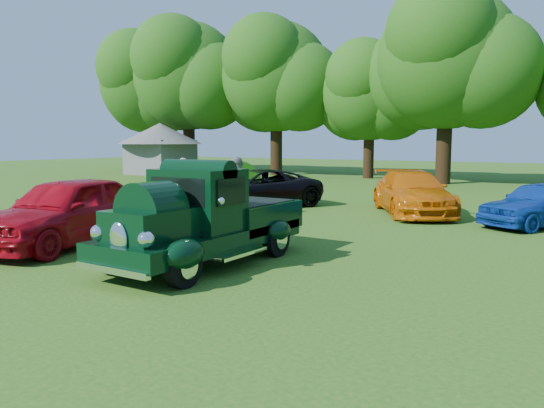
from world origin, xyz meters
The scene contains 12 objects.
ground centered at (0.00, 0.00, 0.00)m, with size 120.00×120.00×0.00m, color #225012.
hero_pickup centered at (0.38, -0.54, 0.83)m, with size 2.30×4.93×1.93m.
red_convertible centered at (-3.62, -0.85, 0.83)m, with size 1.96×4.87×1.66m, color #9D0613.
back_car_lime centered at (-7.26, 9.19, 0.82)m, with size 1.75×5.01×1.65m, color #3EB217.
back_car_black centered at (-4.04, 7.61, 0.71)m, with size 2.37×5.14×1.43m, color black.
back_car_orange centered at (1.54, 9.02, 0.73)m, with size 2.05×5.05×1.46m, color #C35B06.
back_car_blue centered at (5.54, 8.30, 0.67)m, with size 1.58×3.94×1.34m, color navy.
spectator_pink centered at (-3.04, 3.05, 0.85)m, with size 0.62×0.41×1.69m, color #F4646F.
spectator_grey centered at (-3.19, 5.30, 0.98)m, with size 0.95×0.74×1.96m, color gray.
spectator_white centered at (-4.51, 4.17, 0.97)m, with size 1.14×0.48×1.95m, color silver.
gazebo centered at (-22.00, 21.00, 2.40)m, with size 6.40×6.40×3.90m.
tree_line centered at (-1.58, 24.23, 7.14)m, with size 63.17×10.17×12.04m.
Camera 1 is at (7.22, -8.74, 2.45)m, focal length 35.00 mm.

